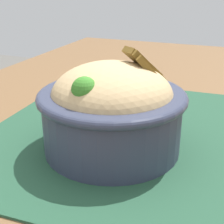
{
  "coord_description": "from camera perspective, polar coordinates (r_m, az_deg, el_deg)",
  "views": [
    {
      "loc": [
        -0.4,
        -0.13,
        0.95
      ],
      "look_at": [
        -0.05,
        0.01,
        0.79
      ],
      "focal_mm": 53.01,
      "sensor_mm": 36.0,
      "label": 1
    }
  ],
  "objects": [
    {
      "name": "fork",
      "position": [
        0.54,
        2.98,
        0.3
      ],
      "size": [
        0.02,
        0.13,
        0.0
      ],
      "color": "#B7B7B7",
      "rests_on": "placemat"
    },
    {
      "name": "table",
      "position": [
        0.51,
        2.86,
        -10.2
      ],
      "size": [
        1.39,
        0.8,
        0.74
      ],
      "color": "brown",
      "rests_on": "ground_plane"
    },
    {
      "name": "placemat",
      "position": [
        0.48,
        0.73,
        -3.41
      ],
      "size": [
        0.43,
        0.36,
        0.0
      ],
      "primitive_type": "cube",
      "rotation": [
        0.0,
        0.0,
        0.03
      ],
      "color": "#1E422D",
      "rests_on": "table"
    },
    {
      "name": "bowl",
      "position": [
        0.41,
        0.01,
        0.67
      ],
      "size": [
        0.21,
        0.21,
        0.13
      ],
      "color": "#2D3347",
      "rests_on": "placemat"
    }
  ]
}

